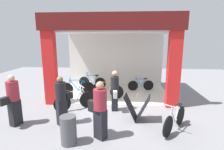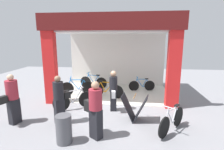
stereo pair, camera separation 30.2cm
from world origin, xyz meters
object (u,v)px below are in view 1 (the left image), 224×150
at_px(bicycle_inside_1, 141,85).
at_px(bicycle_inside_2, 106,90).
at_px(sandwich_board_sign, 137,108).
at_px(pedestrian_0, 13,100).
at_px(bicycle_parked_0, 75,101).
at_px(pedestrian_3, 115,91).
at_px(bicycle_inside_3, 77,88).
at_px(bicycle_parked_1, 175,119).
at_px(bicycle_inside_0, 92,82).
at_px(pedestrian_1, 62,100).
at_px(pedestrian_2, 100,109).
at_px(trash_bin, 69,130).

bearing_deg(bicycle_inside_1, bicycle_inside_2, -142.93).
height_order(sandwich_board_sign, pedestrian_0, pedestrian_0).
bearing_deg(bicycle_parked_0, pedestrian_3, 1.36).
bearing_deg(bicycle_inside_2, pedestrian_3, -72.04).
bearing_deg(sandwich_board_sign, pedestrian_3, 136.37).
distance_m(sandwich_board_sign, pedestrian_0, 4.13).
relative_size(bicycle_inside_3, bicycle_parked_1, 1.28).
relative_size(bicycle_inside_0, bicycle_parked_0, 1.11).
distance_m(bicycle_inside_0, sandwich_board_sign, 4.59).
xyz_separation_m(bicycle_inside_3, sandwich_board_sign, (2.83, -2.53, 0.07)).
bearing_deg(pedestrian_1, bicycle_parked_1, -2.24).
height_order(bicycle_inside_0, bicycle_parked_1, same).
distance_m(bicycle_inside_1, pedestrian_1, 5.13).
bearing_deg(bicycle_inside_0, pedestrian_0, -110.40).
height_order(pedestrian_1, pedestrian_2, pedestrian_2).
bearing_deg(pedestrian_0, bicycle_inside_2, 47.65).
distance_m(bicycle_parked_1, pedestrian_2, 2.41).
bearing_deg(pedestrian_2, bicycle_parked_1, 14.85).
xyz_separation_m(sandwich_board_sign, pedestrian_3, (-0.83, 0.79, 0.37)).
height_order(bicycle_inside_3, pedestrian_2, pedestrian_2).
height_order(pedestrian_0, pedestrian_3, pedestrian_0).
bearing_deg(pedestrian_0, sandwich_board_sign, 9.62).
relative_size(bicycle_inside_0, trash_bin, 2.01).
xyz_separation_m(pedestrian_1, pedestrian_2, (1.38, -0.75, 0.03)).
bearing_deg(sandwich_board_sign, pedestrian_2, -132.37).
xyz_separation_m(bicycle_parked_0, trash_bin, (0.48, -2.34, 0.03)).
bearing_deg(pedestrian_3, sandwich_board_sign, -43.63).
xyz_separation_m(sandwich_board_sign, pedestrian_2, (-1.13, -1.24, 0.43)).
xyz_separation_m(bicycle_inside_3, bicycle_parked_0, (0.40, -1.78, -0.01)).
bearing_deg(bicycle_inside_2, pedestrian_0, -132.35).
height_order(bicycle_inside_1, pedestrian_1, pedestrian_1).
bearing_deg(bicycle_inside_0, bicycle_parked_0, -91.87).
distance_m(bicycle_inside_0, trash_bin, 5.57).
height_order(sandwich_board_sign, pedestrian_2, pedestrian_2).
distance_m(bicycle_parked_1, pedestrian_0, 5.22).
distance_m(bicycle_parked_0, pedestrian_1, 1.34).
xyz_separation_m(pedestrian_0, pedestrian_3, (3.22, 1.47, -0.07)).
bearing_deg(bicycle_inside_2, bicycle_parked_1, -50.14).
relative_size(bicycle_inside_0, bicycle_inside_2, 0.97).
xyz_separation_m(bicycle_inside_1, pedestrian_1, (-2.97, -4.15, 0.54)).
distance_m(bicycle_inside_1, bicycle_inside_2, 2.23).
height_order(bicycle_inside_0, sandwich_board_sign, sandwich_board_sign).
bearing_deg(pedestrian_0, pedestrian_3, 24.58).
bearing_deg(bicycle_parked_1, pedestrian_2, -165.15).
height_order(bicycle_inside_2, bicycle_inside_3, bicycle_inside_3).
relative_size(bicycle_inside_3, bicycle_parked_0, 1.17).
height_order(pedestrian_2, trash_bin, pedestrian_2).
bearing_deg(bicycle_inside_2, trash_bin, -99.13).
xyz_separation_m(bicycle_inside_0, bicycle_parked_0, (-0.11, -3.21, 0.02)).
xyz_separation_m(bicycle_inside_1, bicycle_inside_2, (-1.78, -1.34, 0.06)).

